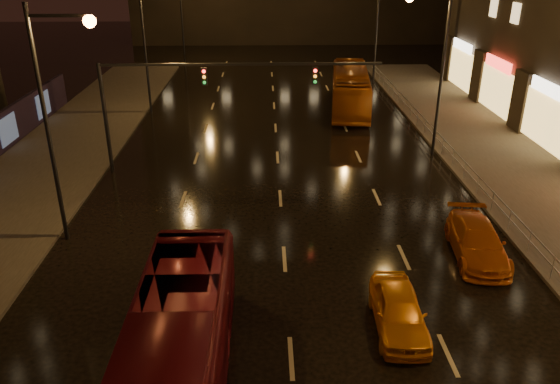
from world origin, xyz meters
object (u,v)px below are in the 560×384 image
taxi_near (399,310)px  bus_red (174,366)px  bus_curb (350,89)px  taxi_far (477,241)px

taxi_near → bus_red: bearing=-151.4°
bus_red → bus_curb: bearing=73.5°
taxi_near → taxi_far: size_ratio=0.84×
taxi_near → bus_curb: bearing=87.6°
taxi_far → taxi_near: bearing=-126.8°
bus_curb → taxi_far: bearing=-78.1°
taxi_near → taxi_far: bearing=49.1°
bus_red → taxi_near: bus_red is taller
bus_red → bus_curb: bus_curb is taller
taxi_far → bus_red: bearing=-138.1°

